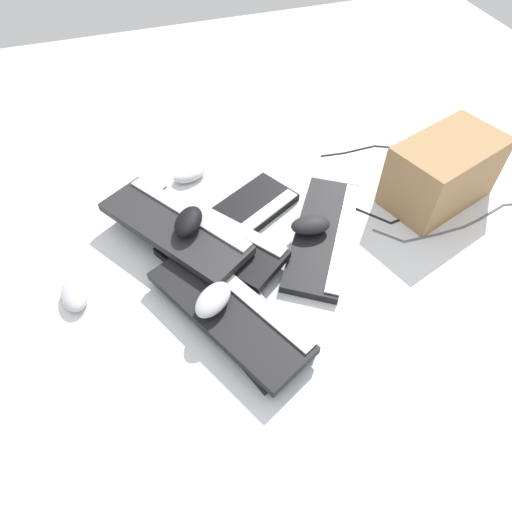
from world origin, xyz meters
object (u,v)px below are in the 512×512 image
at_px(mouse_1, 189,174).
at_px(mouse_3, 311,225).
at_px(keyboard_2, 233,307).
at_px(mouse_0, 75,294).
at_px(keyboard_0, 324,234).
at_px(mouse_4, 188,221).
at_px(cardboard_box, 442,172).
at_px(keyboard_1, 231,223).
at_px(keyboard_3, 229,310).
at_px(mouse_2, 213,299).
at_px(keyboard_4, 209,235).
at_px(keyboard_5, 175,227).

bearing_deg(mouse_1, mouse_3, 110.48).
relative_size(keyboard_2, mouse_0, 4.23).
bearing_deg(keyboard_2, keyboard_0, 26.75).
height_order(mouse_4, cardboard_box, cardboard_box).
xyz_separation_m(keyboard_1, mouse_4, (-0.13, -0.05, 0.10)).
height_order(keyboard_1, mouse_1, mouse_1).
height_order(keyboard_3, mouse_2, mouse_2).
distance_m(keyboard_4, mouse_2, 0.24).
distance_m(mouse_4, cardboard_box, 0.75).
xyz_separation_m(keyboard_2, mouse_2, (-0.05, -0.01, 0.07)).
relative_size(mouse_1, cardboard_box, 0.35).
distance_m(keyboard_3, mouse_4, 0.26).
bearing_deg(mouse_3, cardboard_box, -166.59).
bearing_deg(cardboard_box, keyboard_4, 178.28).
height_order(keyboard_1, keyboard_2, same).
bearing_deg(mouse_3, keyboard_3, 42.49).
xyz_separation_m(mouse_0, mouse_1, (0.38, 0.37, 0.00)).
height_order(keyboard_4, mouse_4, mouse_4).
xyz_separation_m(keyboard_4, mouse_4, (-0.05, 0.00, 0.07)).
relative_size(keyboard_4, mouse_4, 4.03).
bearing_deg(cardboard_box, mouse_1, 155.15).
height_order(mouse_1, cardboard_box, cardboard_box).
distance_m(keyboard_2, mouse_4, 0.25).
height_order(keyboard_1, mouse_0, mouse_0).
height_order(keyboard_4, mouse_0, keyboard_4).
bearing_deg(mouse_2, mouse_1, 42.77).
bearing_deg(mouse_1, mouse_0, 28.19).
distance_m(mouse_2, cardboard_box, 0.78).
height_order(keyboard_0, keyboard_3, keyboard_3).
height_order(keyboard_4, keyboard_5, keyboard_5).
xyz_separation_m(mouse_3, mouse_4, (-0.32, 0.06, 0.06)).
xyz_separation_m(keyboard_1, keyboard_5, (-0.16, -0.02, 0.06)).
height_order(keyboard_0, keyboard_1, same).
bearing_deg(keyboard_4, keyboard_1, 34.16).
xyz_separation_m(keyboard_2, mouse_0, (-0.37, 0.16, 0.01)).
bearing_deg(keyboard_5, mouse_3, -13.49).
distance_m(keyboard_0, keyboard_1, 0.27).
distance_m(keyboard_0, keyboard_4, 0.32).
xyz_separation_m(keyboard_0, mouse_1, (-0.30, 0.37, 0.01)).
bearing_deg(keyboard_0, keyboard_5, 166.01).
bearing_deg(mouse_2, keyboard_3, -67.40).
bearing_deg(mouse_4, cardboard_box, 120.40).
bearing_deg(keyboard_4, mouse_4, 178.80).
distance_m(keyboard_5, mouse_2, 0.27).
height_order(mouse_2, cardboard_box, cardboard_box).
distance_m(keyboard_3, mouse_3, 0.35).
xyz_separation_m(keyboard_4, mouse_0, (-0.37, -0.07, -0.02)).
bearing_deg(keyboard_2, keyboard_3, -122.17).
relative_size(mouse_3, cardboard_box, 0.35).
bearing_deg(keyboard_5, keyboard_1, 8.37).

